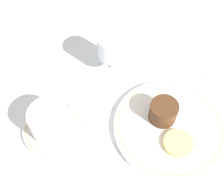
{
  "coord_description": "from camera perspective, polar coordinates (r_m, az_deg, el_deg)",
  "views": [
    {
      "loc": [
        -0.29,
        -0.24,
        0.64
      ],
      "look_at": [
        -0.08,
        0.08,
        0.04
      ],
      "focal_mm": 50.0,
      "sensor_mm": 36.0,
      "label": 1
    }
  ],
  "objects": [
    {
      "name": "ground_plane",
      "position": [
        0.75,
        8.38,
        -3.29
      ],
      "size": [
        3.0,
        3.0,
        0.0
      ],
      "primitive_type": "plane",
      "color": "white"
    },
    {
      "name": "dinner_plate",
      "position": [
        0.73,
        10.62,
        -5.13
      ],
      "size": [
        0.25,
        0.25,
        0.01
      ],
      "color": "white",
      "rests_on": "ground_plane"
    },
    {
      "name": "saucer",
      "position": [
        0.73,
        -10.65,
        -5.66
      ],
      "size": [
        0.14,
        0.14,
        0.01
      ],
      "color": "white",
      "rests_on": "ground_plane"
    },
    {
      "name": "coffee_cup",
      "position": [
        0.69,
        -11.15,
        -4.16
      ],
      "size": [
        0.12,
        0.09,
        0.07
      ],
      "color": "white",
      "rests_on": "saucer"
    },
    {
      "name": "spoon",
      "position": [
        0.73,
        -7.47,
        -3.99
      ],
      "size": [
        0.07,
        0.1,
        0.0
      ],
      "color": "silver",
      "rests_on": "saucer"
    },
    {
      "name": "wine_glass",
      "position": [
        0.76,
        0.01,
        9.07
      ],
      "size": [
        0.07,
        0.07,
        0.11
      ],
      "color": "silver",
      "rests_on": "ground_plane"
    },
    {
      "name": "dessert_cake",
      "position": [
        0.71,
        9.09,
        -2.65
      ],
      "size": [
        0.06,
        0.06,
        0.05
      ],
      "color": "#4C2D19",
      "rests_on": "dinner_plate"
    },
    {
      "name": "pineapple_slice",
      "position": [
        0.7,
        12.02,
        -8.09
      ],
      "size": [
        0.07,
        0.07,
        0.01
      ],
      "color": "#EFE075",
      "rests_on": "dinner_plate"
    }
  ]
}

